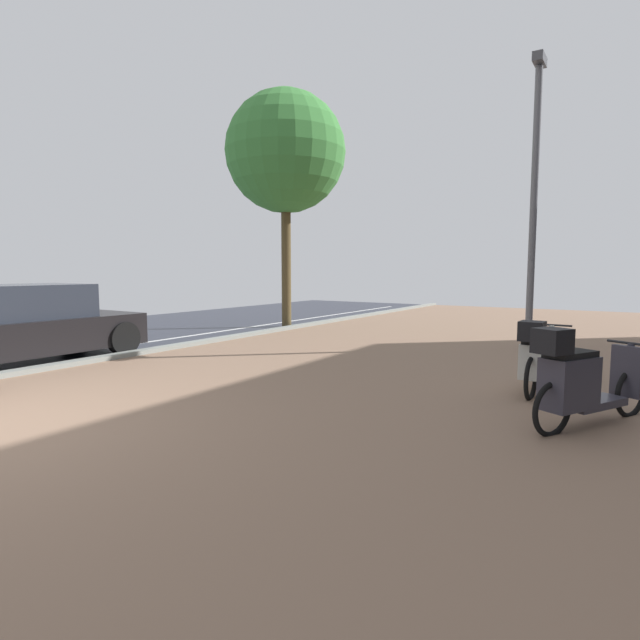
{
  "coord_description": "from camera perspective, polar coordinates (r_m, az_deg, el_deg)",
  "views": [
    {
      "loc": [
        5.54,
        -2.11,
        1.59
      ],
      "look_at": [
        1.93,
        3.56,
        0.92
      ],
      "focal_mm": 28.29,
      "sensor_mm": 36.0,
      "label": 1
    }
  ],
  "objects": [
    {
      "name": "parked_car_near",
      "position": [
        9.99,
        -31.98,
        -0.65
      ],
      "size": [
        1.84,
        4.39,
        1.34
      ],
      "color": "black",
      "rests_on": "ground"
    },
    {
      "name": "ground",
      "position": [
        4.9,
        -29.45,
        -14.31
      ],
      "size": [
        21.0,
        40.0,
        0.13
      ],
      "color": "#292C38"
    },
    {
      "name": "scooter_near",
      "position": [
        7.15,
        23.52,
        -3.96
      ],
      "size": [
        0.52,
        1.8,
        1.0
      ],
      "color": "black",
      "rests_on": "ground"
    },
    {
      "name": "lamp_post",
      "position": [
        11.29,
        23.08,
        13.49
      ],
      "size": [
        0.2,
        0.52,
        5.78
      ],
      "color": "slate",
      "rests_on": "ground"
    },
    {
      "name": "street_tree",
      "position": [
        14.43,
        -3.92,
        18.35
      ],
      "size": [
        3.26,
        3.26,
        6.41
      ],
      "color": "brown",
      "rests_on": "ground"
    },
    {
      "name": "scooter_mid",
      "position": [
        5.71,
        27.38,
        -6.2
      ],
      "size": [
        1.05,
        1.68,
        1.07
      ],
      "color": "black",
      "rests_on": "ground"
    }
  ]
}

